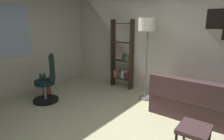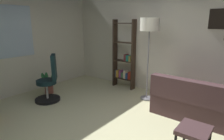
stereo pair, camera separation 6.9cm
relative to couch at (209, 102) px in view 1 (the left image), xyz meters
The scene contains 8 objects.
wall_back_with_windows 4.61m from the couch, 113.12° to the left, with size 4.73×0.12×2.82m.
wall_right_with_frames 1.65m from the couch, 55.55° to the left, with size 0.12×6.14×2.82m.
couch is the anchor object (origin of this frame).
footstool 1.29m from the couch, behind, with size 0.46×0.41×0.37m.
office_chair 3.40m from the couch, 114.69° to the left, with size 0.59×0.58×1.07m.
bookshelf 2.38m from the couch, 79.76° to the left, with size 0.18×0.64×1.84m.
floor_lamp 1.93m from the couch, 88.26° to the left, with size 0.42×0.42×1.86m.
potted_plant 3.71m from the couch, 108.10° to the left, with size 0.49×0.28×0.62m.
Camera 1 is at (-2.14, -1.55, 1.78)m, focal length 30.95 mm.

